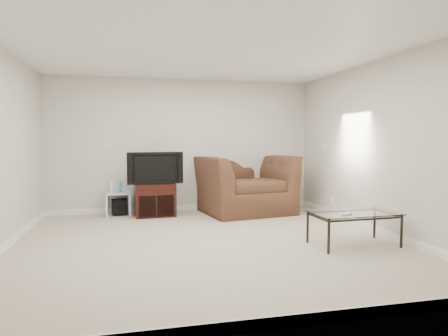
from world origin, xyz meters
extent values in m
plane|color=tan|center=(0.00, 0.00, 0.00)|extent=(5.00, 5.00, 0.00)
plane|color=white|center=(0.00, 0.00, 2.50)|extent=(5.00, 5.00, 0.00)
cube|color=silver|center=(0.00, 2.50, 1.25)|extent=(5.00, 0.02, 2.50)
cube|color=silver|center=(2.50, 0.00, 1.25)|extent=(0.02, 5.00, 2.50)
cube|color=white|center=(-1.40, 2.49, 1.25)|extent=(0.12, 0.02, 0.12)
cube|color=white|center=(2.49, 1.60, 1.25)|extent=(0.02, 0.09, 0.13)
cube|color=white|center=(2.49, 1.30, 0.30)|extent=(0.02, 0.08, 0.12)
cube|color=black|center=(-0.57, 2.01, 0.49)|extent=(0.37, 0.27, 0.05)
imported|color=black|center=(-0.57, 2.02, 0.87)|extent=(0.92, 0.25, 0.56)
cube|color=black|center=(-1.19, 2.30, 0.15)|extent=(0.29, 0.29, 0.27)
cube|color=white|center=(-1.32, 2.26, 0.52)|extent=(0.05, 0.14, 0.19)
cube|color=#337FCC|center=(-1.16, 2.27, 0.51)|extent=(0.06, 0.13, 0.17)
imported|color=#523620|center=(1.10, 2.05, 0.71)|extent=(1.78, 1.32, 1.42)
cube|color=#B2B2B7|center=(1.61, -0.70, 0.44)|extent=(0.18, 0.11, 0.02)
camera|label=1|loc=(-0.98, -5.10, 1.35)|focal=32.00mm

